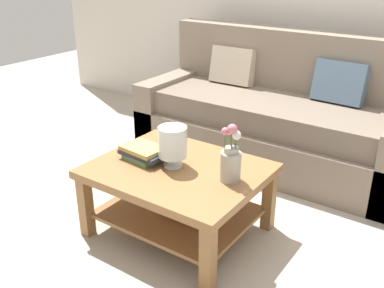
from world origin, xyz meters
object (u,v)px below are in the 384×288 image
coffee_table (179,186)px  glass_hurricane_vase (173,143)px  book_stack_main (144,153)px  flower_pitcher (231,159)px  couch (275,119)px

coffee_table → glass_hurricane_vase: bearing=-173.5°
coffee_table → book_stack_main: book_stack_main is taller
book_stack_main → flower_pitcher: (0.59, 0.07, 0.09)m
book_stack_main → glass_hurricane_vase: size_ratio=1.14×
book_stack_main → flower_pitcher: bearing=6.6°
flower_pitcher → glass_hurricane_vase: bearing=-173.8°
coffee_table → book_stack_main: size_ratio=3.49×
coffee_table → glass_hurricane_vase: 0.29m
couch → flower_pitcher: couch is taller
book_stack_main → couch: bearing=79.0°
coffee_table → glass_hurricane_vase: size_ratio=4.00×
glass_hurricane_vase → flower_pitcher: (0.38, 0.04, -0.02)m
coffee_table → couch: bearing=89.2°
couch → coffee_table: bearing=-90.8°
book_stack_main → flower_pitcher: flower_pitcher is taller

